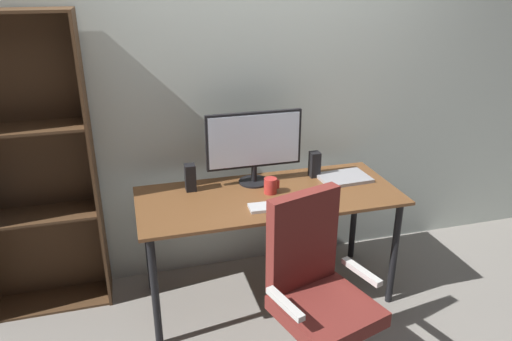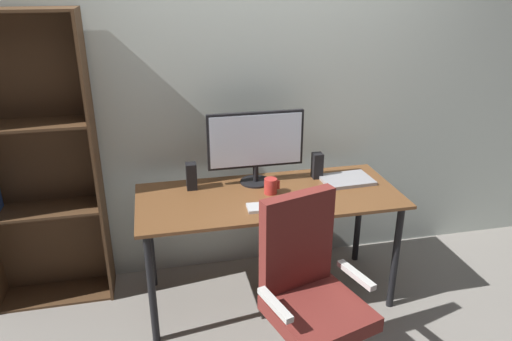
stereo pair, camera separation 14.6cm
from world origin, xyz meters
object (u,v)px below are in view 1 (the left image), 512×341
Objects in this scene: keyboard at (274,206)px; speaker_left at (190,178)px; office_chair at (317,301)px; mouse at (310,201)px; monitor at (254,143)px; desk at (269,207)px; laptop at (344,178)px; coffee_mug at (271,186)px; speaker_right at (315,164)px; bookshelf at (29,173)px.

speaker_left is (-0.43, 0.37, 0.08)m from keyboard.
mouse is at bearing 56.44° from office_chair.
monitor is at bearing 78.38° from office_chair.
laptop is at bearing 9.32° from desk.
speaker_left is at bearing 157.33° from desk.
desk is at bearing 125.23° from mouse.
monitor is 6.36× the size of mouse.
office_chair reaches higher than laptop.
mouse is (0.20, -0.19, 0.10)m from desk.
laptop is (0.53, 0.07, -0.04)m from coffee_mug.
speaker_right is at bearing 53.66° from mouse.
office_chair is at bearing -125.18° from laptop.
coffee_mug is at bearing 120.40° from mouse.
bookshelf is at bearing 166.13° from desk.
keyboard is at bearing -87.84° from monitor.
speaker_left is 1.08m from office_chair.
mouse is 1.67m from bookshelf.
monitor is 3.59× the size of speaker_left.
coffee_mug is 0.40m from speaker_right.
laptop is 0.32× the size of office_chair.
coffee_mug reaches higher than keyboard.
monitor reaches higher than speaker_left.
keyboard is at bearing -98.51° from desk.
speaker_right is 1.76m from bookshelf.
keyboard is (-0.03, -0.18, 0.09)m from desk.
mouse is (0.24, -0.38, -0.25)m from monitor.
speaker_left is 0.17× the size of office_chair.
monitor reaches higher than keyboard.
bookshelf is at bearing 175.03° from speaker_right.
office_chair is (-0.33, -0.89, -0.37)m from speaker_right.
laptop is at bearing -10.52° from monitor.
laptop is (0.57, 0.27, 0.00)m from keyboard.
speaker_left reaches higher than coffee_mug.
monitor is 0.46m from keyboard.
coffee_mug reaches higher than laptop.
mouse is 0.62m from office_chair.
speaker_left is (-0.47, 0.17, 0.04)m from coffee_mug.
keyboard is at bearing -20.97° from bookshelf.
monitor is 1.91× the size of laptop.
bookshelf is (-1.58, 0.53, 0.15)m from mouse.
office_chair is at bearing -80.37° from keyboard.
office_chair is at bearing -88.12° from coffee_mug.
bookshelf is at bearing 170.69° from speaker_left.
speaker_right is at bearing -4.97° from bookshelf.
monitor reaches higher than mouse.
desk is 5.53× the size of keyboard.
monitor is 0.52m from mouse.
mouse is at bearing -115.01° from speaker_right.
office_chair is at bearing -36.34° from bookshelf.
monitor is at bearing 101.74° from desk.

